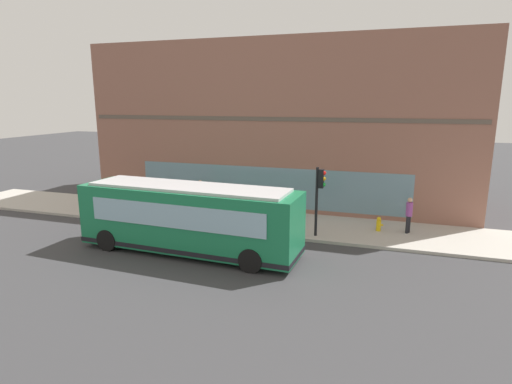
% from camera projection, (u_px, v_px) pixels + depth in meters
% --- Properties ---
extents(ground, '(120.00, 120.00, 0.00)m').
position_uv_depth(ground, '(220.00, 252.00, 18.69)').
color(ground, '#38383A').
extents(sidewalk_curb, '(4.56, 40.00, 0.15)m').
position_uv_depth(sidewalk_curb, '(254.00, 221.00, 23.20)').
color(sidewalk_curb, '#B2ADA3').
rests_on(sidewalk_curb, ground).
extents(building_corner, '(8.62, 23.88, 10.28)m').
position_uv_depth(building_corner, '(284.00, 124.00, 28.19)').
color(building_corner, '#8C5B4C').
rests_on(building_corner, ground).
extents(city_bus_nearside, '(2.98, 10.14, 3.07)m').
position_uv_depth(city_bus_nearside, '(189.00, 219.00, 18.40)').
color(city_bus_nearside, '#197247').
rests_on(city_bus_nearside, ground).
extents(traffic_light_near_corner, '(0.32, 0.49, 3.43)m').
position_uv_depth(traffic_light_near_corner, '(320.00, 188.00, 19.98)').
color(traffic_light_near_corner, black).
rests_on(traffic_light_near_corner, sidewalk_curb).
extents(fire_hydrant, '(0.35, 0.35, 0.74)m').
position_uv_depth(fire_hydrant, '(379.00, 224.00, 21.19)').
color(fire_hydrant, yellow).
rests_on(fire_hydrant, sidewalk_curb).
extents(pedestrian_walking_along_curb, '(0.32, 0.32, 1.68)m').
position_uv_depth(pedestrian_walking_along_curb, '(150.00, 191.00, 25.96)').
color(pedestrian_walking_along_curb, '#3F8C4C').
rests_on(pedestrian_walking_along_curb, sidewalk_curb).
extents(pedestrian_near_building_entrance, '(0.32, 0.32, 1.74)m').
position_uv_depth(pedestrian_near_building_entrance, '(120.00, 195.00, 24.80)').
color(pedestrian_near_building_entrance, silver).
rests_on(pedestrian_near_building_entrance, sidewalk_curb).
extents(pedestrian_by_light_pole, '(0.32, 0.32, 1.83)m').
position_uv_depth(pedestrian_by_light_pole, '(409.00, 213.00, 20.71)').
color(pedestrian_by_light_pole, black).
rests_on(pedestrian_by_light_pole, sidewalk_curb).
extents(pedestrian_near_hydrant, '(0.32, 0.32, 1.78)m').
position_uv_depth(pedestrian_near_hydrant, '(200.00, 192.00, 25.45)').
color(pedestrian_near_hydrant, '#3359A5').
rests_on(pedestrian_near_hydrant, sidewalk_curb).
extents(newspaper_vending_box, '(0.44, 0.42, 0.90)m').
position_uv_depth(newspaper_vending_box, '(143.00, 204.00, 24.87)').
color(newspaper_vending_box, '#263F99').
rests_on(newspaper_vending_box, sidewalk_curb).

